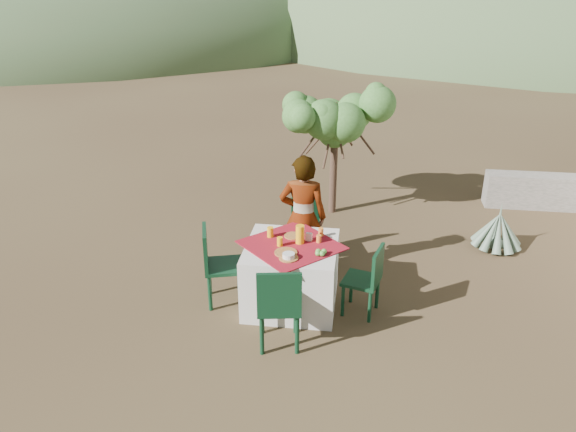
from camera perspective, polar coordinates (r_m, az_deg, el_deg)
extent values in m
plane|color=#392719|center=(6.59, 4.20, -9.23)|extent=(160.00, 160.00, 0.00)
cube|color=silver|center=(6.46, 0.34, -5.97)|extent=(1.02, 1.02, 0.75)
cube|color=maroon|center=(6.28, 0.35, -2.96)|extent=(1.30, 1.30, 0.01)
cylinder|color=black|center=(7.31, 1.04, -3.64)|extent=(0.04, 0.04, 0.41)
cylinder|color=black|center=(7.37, 3.42, -3.45)|extent=(0.04, 0.04, 0.41)
cylinder|color=black|center=(7.58, 0.62, -2.56)|extent=(0.04, 0.04, 0.41)
cylinder|color=black|center=(7.64, 2.92, -2.38)|extent=(0.04, 0.04, 0.41)
cube|color=black|center=(7.38, 2.02, -1.58)|extent=(0.48, 0.48, 0.04)
cube|color=black|center=(7.44, 1.79, 0.52)|extent=(0.38, 0.15, 0.40)
cylinder|color=black|center=(6.04, 0.77, -9.90)|extent=(0.05, 0.05, 0.47)
cylinder|color=black|center=(6.04, -2.65, -9.96)|extent=(0.05, 0.05, 0.47)
cylinder|color=black|center=(5.75, 0.93, -11.89)|extent=(0.05, 0.05, 0.47)
cylinder|color=black|center=(5.75, -2.68, -11.95)|extent=(0.05, 0.05, 0.47)
cube|color=black|center=(5.76, -0.92, -9.00)|extent=(0.51, 0.51, 0.04)
cube|color=black|center=(5.46, -0.90, -7.94)|extent=(0.44, 0.12, 0.46)
cylinder|color=black|center=(6.46, -4.80, -7.52)|extent=(0.05, 0.05, 0.46)
cylinder|color=black|center=(6.77, -5.00, -5.96)|extent=(0.05, 0.05, 0.46)
cylinder|color=black|center=(6.46, -7.94, -7.70)|extent=(0.05, 0.05, 0.46)
cylinder|color=black|center=(6.76, -7.99, -6.14)|extent=(0.05, 0.05, 0.46)
cube|color=black|center=(6.49, -6.53, -5.06)|extent=(0.54, 0.54, 0.04)
cube|color=black|center=(6.38, -8.40, -3.22)|extent=(0.16, 0.43, 0.45)
cylinder|color=black|center=(6.60, 6.44, -7.13)|extent=(0.04, 0.04, 0.41)
cylinder|color=black|center=(6.35, 5.59, -8.49)|extent=(0.04, 0.04, 0.41)
cylinder|color=black|center=(6.54, 9.06, -7.65)|extent=(0.04, 0.04, 0.41)
cylinder|color=black|center=(6.28, 8.31, -9.05)|extent=(0.04, 0.04, 0.41)
cube|color=black|center=(6.33, 7.45, -6.49)|extent=(0.47, 0.47, 0.04)
cube|color=black|center=(6.19, 9.10, -5.05)|extent=(0.14, 0.38, 0.40)
imported|color=#8C6651|center=(6.85, 1.52, -0.15)|extent=(0.59, 0.39, 1.59)
cylinder|color=#463223|center=(8.77, 4.63, 4.49)|extent=(0.11, 0.11, 1.34)
sphere|color=#356425|center=(8.57, 4.78, 8.71)|extent=(0.57, 0.57, 0.57)
sphere|color=#356425|center=(8.52, 8.40, 9.44)|extent=(0.54, 0.54, 0.54)
sphere|color=#356425|center=(8.67, 1.64, 9.63)|extent=(0.50, 0.50, 0.50)
sphere|color=#356425|center=(9.02, 5.65, 10.73)|extent=(0.52, 0.52, 0.52)
sphere|color=#356425|center=(8.09, 4.92, 8.12)|extent=(0.46, 0.46, 0.46)
sphere|color=slate|center=(8.39, 20.33, -2.65)|extent=(0.23, 0.23, 0.23)
cone|color=slate|center=(8.26, 20.62, -0.82)|extent=(0.13, 0.13, 0.66)
cone|color=slate|center=(8.35, 21.49, -1.28)|extent=(0.41, 0.18, 0.56)
cone|color=slate|center=(8.41, 21.10, -1.02)|extent=(0.33, 0.33, 0.58)
cone|color=slate|center=(8.43, 20.50, -0.88)|extent=(0.17, 0.40, 0.56)
cone|color=slate|center=(8.40, 19.92, -0.89)|extent=(0.26, 0.38, 0.57)
cone|color=slate|center=(8.32, 19.57, -1.05)|extent=(0.39, 0.26, 0.57)
cone|color=slate|center=(8.24, 19.58, -1.32)|extent=(0.41, 0.18, 0.56)
cone|color=slate|center=(8.18, 19.97, -1.58)|extent=(0.33, 0.33, 0.58)
cone|color=slate|center=(8.16, 20.59, -1.73)|extent=(0.17, 0.40, 0.56)
cone|color=slate|center=(8.19, 21.18, -1.71)|extent=(0.26, 0.38, 0.57)
cone|color=slate|center=(8.27, 21.53, -1.54)|extent=(0.39, 0.26, 0.57)
cube|color=gray|center=(10.06, 26.65, 2.14)|extent=(2.60, 0.35, 0.55)
ellipsoid|color=#3A4E2B|center=(40.08, -20.25, 17.70)|extent=(40.00, 40.00, 16.00)
ellipsoid|color=#3A4E2B|center=(43.26, 24.80, 17.39)|extent=(48.00, 48.00, 20.00)
ellipsoid|color=slate|center=(57.76, 3.90, 20.63)|extent=(60.00, 60.00, 24.00)
cylinder|color=brown|center=(6.45, 0.50, -2.03)|extent=(0.20, 0.20, 0.01)
cylinder|color=brown|center=(6.09, -0.23, -3.73)|extent=(0.25, 0.25, 0.01)
cylinder|color=#FFAF10|center=(6.43, -1.82, -1.64)|extent=(0.07, 0.07, 0.12)
cylinder|color=#FFAF10|center=(6.22, -0.84, -2.61)|extent=(0.06, 0.06, 0.10)
cylinder|color=#FFAF10|center=(6.26, 1.23, -1.87)|extent=(0.10, 0.10, 0.21)
cylinder|color=brown|center=(5.98, 0.06, -4.29)|extent=(0.21, 0.21, 0.01)
cylinder|color=silver|center=(5.97, 0.06, -4.03)|extent=(0.13, 0.13, 0.05)
cylinder|color=orange|center=(6.31, 3.15, -2.32)|extent=(0.06, 0.06, 0.09)
cylinder|color=orange|center=(6.46, 3.36, -1.63)|extent=(0.06, 0.06, 0.09)
cube|color=silver|center=(6.35, 2.14, -2.12)|extent=(0.08, 0.05, 0.09)
sphere|color=#559C39|center=(6.07, 3.10, -3.62)|extent=(0.06, 0.06, 0.06)
sphere|color=#559C39|center=(6.07, 3.68, -3.61)|extent=(0.06, 0.06, 0.06)
sphere|color=#559C39|center=(6.03, 3.47, -3.83)|extent=(0.06, 0.06, 0.06)
sphere|color=#559C39|center=(6.03, 3.06, -3.81)|extent=(0.06, 0.06, 0.06)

